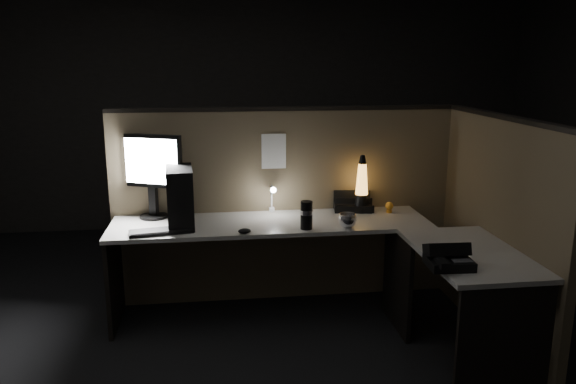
{
  "coord_description": "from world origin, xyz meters",
  "views": [
    {
      "loc": [
        -0.54,
        -3.29,
        1.89
      ],
      "look_at": [
        -0.06,
        0.35,
        1.01
      ],
      "focal_mm": 35.0,
      "sensor_mm": 36.0,
      "label": 1
    }
  ],
  "objects": [
    {
      "name": "organizer",
      "position": [
        0.52,
        0.86,
        0.78
      ],
      "size": [
        0.32,
        0.29,
        0.22
      ],
      "rotation": [
        0.0,
        0.0,
        -0.16
      ],
      "color": "black",
      "rests_on": "desk"
    },
    {
      "name": "pc_tower",
      "position": [
        -0.79,
        0.6,
        0.94
      ],
      "size": [
        0.2,
        0.41,
        0.41
      ],
      "primitive_type": "cube",
      "rotation": [
        0.0,
        0.0,
        0.07
      ],
      "color": "black",
      "rests_on": "desk"
    },
    {
      "name": "pinned_paper",
      "position": [
        -0.09,
        0.9,
        1.2
      ],
      "size": [
        0.19,
        0.0,
        0.27
      ],
      "primitive_type": "cube",
      "color": "white",
      "rests_on": "partition_back"
    },
    {
      "name": "partition_right",
      "position": [
        1.33,
        0.1,
        0.75
      ],
      "size": [
        0.06,
        1.66,
        1.5
      ],
      "primitive_type": "cube",
      "color": "brown",
      "rests_on": "ground"
    },
    {
      "name": "mouse",
      "position": [
        -0.36,
        0.34,
        0.75
      ],
      "size": [
        0.09,
        0.07,
        0.03
      ],
      "primitive_type": "ellipsoid",
      "rotation": [
        0.0,
        0.0,
        0.1
      ],
      "color": "black",
      "rests_on": "desk"
    },
    {
      "name": "desk",
      "position": [
        0.18,
        0.25,
        0.58
      ],
      "size": [
        2.6,
        1.6,
        0.73
      ],
      "color": "#ADAAA3",
      "rests_on": "ground"
    },
    {
      "name": "keyboard",
      "position": [
        -0.92,
        0.42,
        0.74
      ],
      "size": [
        0.44,
        0.21,
        0.02
      ],
      "primitive_type": "cube",
      "rotation": [
        0.0,
        0.0,
        0.18
      ],
      "color": "black",
      "rests_on": "desk"
    },
    {
      "name": "lava_lamp",
      "position": [
        0.57,
        0.77,
        0.91
      ],
      "size": [
        0.12,
        0.12,
        0.44
      ],
      "color": "black",
      "rests_on": "desk"
    },
    {
      "name": "clip_lamp",
      "position": [
        -0.11,
        0.82,
        0.86
      ],
      "size": [
        0.04,
        0.17,
        0.22
      ],
      "color": "white",
      "rests_on": "desk"
    },
    {
      "name": "desk_phone",
      "position": [
        0.76,
        -0.43,
        0.79
      ],
      "size": [
        0.25,
        0.26,
        0.15
      ],
      "rotation": [
        0.0,
        0.0,
        -0.05
      ],
      "color": "black",
      "rests_on": "desk"
    },
    {
      "name": "room_shell",
      "position": [
        0.0,
        0.0,
        1.62
      ],
      "size": [
        6.0,
        6.0,
        6.0
      ],
      "color": "silver",
      "rests_on": "ground"
    },
    {
      "name": "monitor",
      "position": [
        -1.0,
        0.84,
        1.1
      ],
      "size": [
        0.46,
        0.23,
        0.62
      ],
      "rotation": [
        0.0,
        0.0,
        -0.41
      ],
      "color": "black",
      "rests_on": "desk"
    },
    {
      "name": "partition_back",
      "position": [
        0.0,
        0.93,
        0.75
      ],
      "size": [
        2.66,
        0.06,
        1.5
      ],
      "primitive_type": "cube",
      "color": "brown",
      "rests_on": "ground"
    },
    {
      "name": "figurine",
      "position": [
        0.78,
        0.73,
        0.78
      ],
      "size": [
        0.06,
        0.06,
        0.06
      ],
      "primitive_type": "sphere",
      "color": "orange",
      "rests_on": "desk"
    },
    {
      "name": "steel_mug",
      "position": [
        0.37,
        0.39,
        0.78
      ],
      "size": [
        0.16,
        0.16,
        0.1
      ],
      "primitive_type": "imported",
      "rotation": [
        0.0,
        0.0,
        0.38
      ],
      "color": "silver",
      "rests_on": "desk"
    },
    {
      "name": "floor",
      "position": [
        0.0,
        0.0,
        0.0
      ],
      "size": [
        6.0,
        6.0,
        0.0
      ],
      "primitive_type": "plane",
      "color": "black",
      "rests_on": "ground"
    },
    {
      "name": "travel_mug",
      "position": [
        0.08,
        0.39,
        0.83
      ],
      "size": [
        0.09,
        0.09,
        0.2
      ],
      "primitive_type": "cylinder",
      "color": "black",
      "rests_on": "desk"
    }
  ]
}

